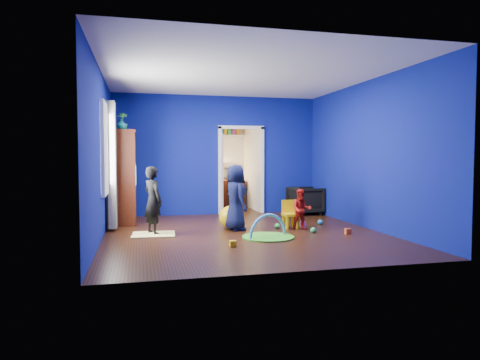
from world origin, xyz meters
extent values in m
cube|color=black|center=(0.00, 0.00, 0.00)|extent=(5.00, 5.50, 0.01)
cube|color=white|center=(0.00, 0.00, 2.90)|extent=(5.00, 5.50, 0.01)
cube|color=navy|center=(0.00, 2.75, 1.45)|extent=(5.00, 0.02, 2.90)
cube|color=navy|center=(0.00, -2.75, 1.45)|extent=(5.00, 0.02, 2.90)
cube|color=navy|center=(-2.50, 0.00, 1.45)|extent=(0.02, 5.50, 2.90)
cube|color=navy|center=(2.50, 0.00, 1.45)|extent=(0.02, 5.50, 2.90)
imported|color=black|center=(2.10, 2.20, 0.34)|extent=(0.78, 0.76, 0.68)
imported|color=black|center=(-1.63, 0.23, 0.62)|extent=(0.48, 0.54, 1.24)
imported|color=#10173D|center=(-0.08, 0.36, 0.63)|extent=(0.51, 0.68, 1.26)
imported|color=red|center=(1.17, 0.11, 0.39)|extent=(0.44, 0.38, 0.79)
imported|color=#0D616E|center=(-2.22, 1.50, 2.07)|extent=(0.24, 0.24, 0.22)
imported|color=#328938|center=(-2.22, 2.02, 2.16)|extent=(0.24, 0.24, 0.41)
cube|color=#3F100A|center=(-2.22, 1.80, 0.98)|extent=(0.58, 1.14, 1.96)
cube|color=silver|center=(-2.18, 1.80, 1.02)|extent=(0.46, 0.70, 0.54)
cube|color=#F2E07A|center=(-1.63, 0.13, 0.01)|extent=(0.79, 0.65, 0.03)
sphere|color=yellow|center=(-0.13, 0.61, 0.22)|extent=(0.44, 0.44, 0.44)
cube|color=yellow|center=(1.02, 0.31, 0.25)|extent=(0.30, 0.30, 0.50)
cylinder|color=green|center=(0.30, -0.53, 0.01)|extent=(0.91, 0.91, 0.02)
torus|color=#3F8CD8|center=(0.30, -0.53, 0.02)|extent=(0.77, 0.34, 0.81)
cube|color=white|center=(-2.48, 0.35, 1.55)|extent=(0.03, 0.95, 1.55)
cube|color=slate|center=(-2.37, 0.90, 1.25)|extent=(0.14, 0.42, 2.40)
cube|color=white|center=(0.60, 2.75, 1.05)|extent=(1.16, 0.10, 2.10)
cube|color=#3D140A|center=(0.60, 4.26, 0.38)|extent=(0.88, 0.44, 0.75)
cube|color=black|center=(0.60, 4.38, 0.95)|extent=(0.40, 0.05, 0.32)
sphere|color=#FFD88C|center=(0.32, 4.32, 0.93)|extent=(0.14, 0.14, 0.14)
cube|color=black|center=(0.60, 3.30, 0.46)|extent=(0.40, 0.40, 0.92)
cube|color=white|center=(0.60, 4.37, 2.02)|extent=(0.88, 0.24, 0.04)
cube|color=#E25125|center=(1.82, -0.53, 0.05)|extent=(0.10, 0.08, 0.10)
sphere|color=#2590D2|center=(1.78, 0.60, 0.06)|extent=(0.11, 0.11, 0.11)
cube|color=yellow|center=(-0.46, -1.15, 0.05)|extent=(0.10, 0.08, 0.10)
sphere|color=green|center=(0.75, 0.32, 0.06)|extent=(0.11, 0.11, 0.11)
cube|color=#BE47A5|center=(1.34, 0.45, 0.05)|extent=(0.10, 0.08, 0.10)
sphere|color=green|center=(1.26, -0.28, 0.06)|extent=(0.11, 0.11, 0.11)
camera|label=1|loc=(-1.86, -7.60, 1.39)|focal=32.00mm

